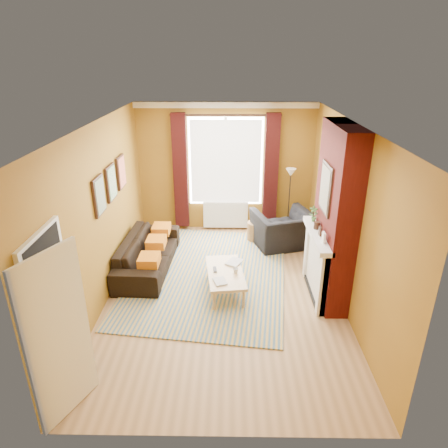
{
  "coord_description": "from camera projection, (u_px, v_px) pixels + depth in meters",
  "views": [
    {
      "loc": [
        0.09,
        -5.72,
        3.72
      ],
      "look_at": [
        0.0,
        0.25,
        1.15
      ],
      "focal_mm": 32.0,
      "sensor_mm": 36.0,
      "label": 1
    }
  ],
  "objects": [
    {
      "name": "book_b",
      "position": [
        229.0,
        261.0,
        6.93
      ],
      "size": [
        0.34,
        0.37,
        0.02
      ],
      "primitive_type": "imported",
      "rotation": [
        0.0,
        0.0,
        -0.5
      ],
      "color": "#999999",
      "rests_on": "coffee_table"
    },
    {
      "name": "room_walls",
      "position": [
        263.0,
        210.0,
        6.44
      ],
      "size": [
        3.82,
        5.54,
        2.83
      ],
      "color": "olive",
      "rests_on": "ground"
    },
    {
      "name": "striped_rug",
      "position": [
        209.0,
        274.0,
        7.27
      ],
      "size": [
        3.14,
        4.04,
        0.02
      ],
      "rotation": [
        0.0,
        0.0,
        -0.12
      ],
      "color": "#305B85",
      "rests_on": "ground"
    },
    {
      "name": "ground",
      "position": [
        224.0,
        292.0,
        6.73
      ],
      "size": [
        5.5,
        5.5,
        0.0
      ],
      "primitive_type": "plane",
      "color": "olive",
      "rests_on": "ground"
    },
    {
      "name": "armchair",
      "position": [
        283.0,
        230.0,
        8.21
      ],
      "size": [
        1.38,
        1.29,
        0.74
      ],
      "primitive_type": "imported",
      "rotation": [
        0.0,
        0.0,
        3.44
      ],
      "color": "black",
      "rests_on": "ground"
    },
    {
      "name": "coffee_table",
      "position": [
        225.0,
        274.0,
        6.62
      ],
      "size": [
        0.72,
        1.22,
        0.39
      ],
      "rotation": [
        0.0,
        0.0,
        0.13
      ],
      "color": "tan",
      "rests_on": "ground"
    },
    {
      "name": "sofa",
      "position": [
        148.0,
        253.0,
        7.38
      ],
      "size": [
        0.93,
        2.15,
        0.62
      ],
      "primitive_type": "imported",
      "rotation": [
        0.0,
        0.0,
        1.52
      ],
      "color": "black",
      "rests_on": "ground"
    },
    {
      "name": "floor_lamp",
      "position": [
        290.0,
        183.0,
        8.45
      ],
      "size": [
        0.23,
        0.23,
        1.5
      ],
      "rotation": [
        0.0,
        0.0,
        -0.04
      ],
      "color": "black",
      "rests_on": "ground"
    },
    {
      "name": "tv_remote",
      "position": [
        215.0,
        269.0,
        6.65
      ],
      "size": [
        0.07,
        0.18,
        0.02
      ],
      "rotation": [
        0.0,
        0.0,
        0.12
      ],
      "color": "#232325",
      "rests_on": "coffee_table"
    },
    {
      "name": "mug",
      "position": [
        236.0,
        270.0,
        6.55
      ],
      "size": [
        0.1,
        0.1,
        0.08
      ],
      "primitive_type": "imported",
      "rotation": [
        0.0,
        0.0,
        -0.13
      ],
      "color": "#999999",
      "rests_on": "coffee_table"
    },
    {
      "name": "book_a",
      "position": [
        214.0,
        282.0,
        6.27
      ],
      "size": [
        0.26,
        0.3,
        0.02
      ],
      "primitive_type": "imported",
      "rotation": [
        0.0,
        0.0,
        0.32
      ],
      "color": "#999999",
      "rests_on": "coffee_table"
    },
    {
      "name": "wicker_stool",
      "position": [
        255.0,
        231.0,
        8.53
      ],
      "size": [
        0.42,
        0.42,
        0.42
      ],
      "rotation": [
        0.0,
        0.0,
        0.33
      ],
      "color": "olive",
      "rests_on": "ground"
    }
  ]
}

